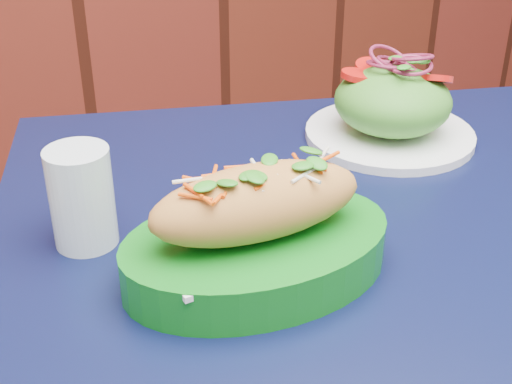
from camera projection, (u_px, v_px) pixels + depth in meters
cafe_table at (357, 305)px, 0.80m from camera, size 1.04×1.04×0.75m
banh_mi_basket at (257, 233)px, 0.69m from camera, size 0.29×0.21×0.13m
salad_plate at (392, 107)px, 0.96m from camera, size 0.23×0.23×0.12m
water_glass at (82, 198)px, 0.73m from camera, size 0.07×0.07×0.11m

